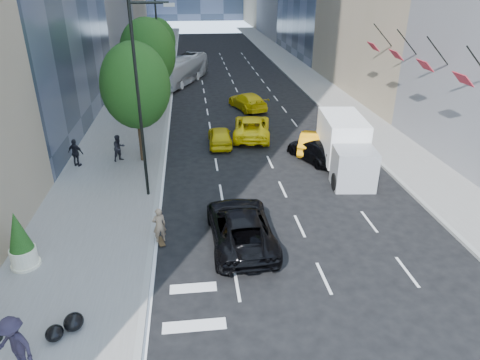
{
  "coord_description": "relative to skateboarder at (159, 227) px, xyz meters",
  "views": [
    {
      "loc": [
        -3.94,
        -17.27,
        10.86
      ],
      "look_at": [
        -1.66,
        2.14,
        1.6
      ],
      "focal_mm": 32.0,
      "sensor_mm": 36.0,
      "label": 1
    }
  ],
  "objects": [
    {
      "name": "pedestrian_a",
      "position": [
        -3.05,
        9.75,
        0.18
      ],
      "size": [
        1.07,
        1.05,
        1.73
      ],
      "primitive_type": "imported",
      "rotation": [
        0.0,
        0.0,
        0.74
      ],
      "color": "black",
      "rests_on": "sidewalk_left"
    },
    {
      "name": "garbage_bags",
      "position": [
        -2.82,
        -5.24,
        -0.42
      ],
      "size": [
        1.14,
        1.1,
        0.56
      ],
      "color": "black",
      "rests_on": "sidewalk_left"
    },
    {
      "name": "tree_far",
      "position": [
        -1.6,
        32.72,
        3.79
      ],
      "size": [
        3.9,
        3.9,
        6.92
      ],
      "color": "#322113",
      "rests_on": "sidewalk_left"
    },
    {
      "name": "facade_flags",
      "position": [
        16.24,
        10.72,
        5.35
      ],
      "size": [
        1.85,
        13.3,
        2.05
      ],
      "color": "black",
      "rests_on": "ground"
    },
    {
      "name": "ground",
      "position": [
        5.6,
        0.72,
        -0.83
      ],
      "size": [
        160.0,
        160.0,
        0.0
      ],
      "primitive_type": "plane",
      "color": "black",
      "rests_on": "ground"
    },
    {
      "name": "black_sedan_lincoln",
      "position": [
        3.6,
        -0.28,
        -0.02
      ],
      "size": [
        2.89,
        5.94,
        1.63
      ],
      "primitive_type": "imported",
      "rotation": [
        0.0,
        0.0,
        3.17
      ],
      "color": "black",
      "rests_on": "ground"
    },
    {
      "name": "skateboarder",
      "position": [
        0.0,
        0.0,
        0.0
      ],
      "size": [
        0.7,
        0.56,
        1.67
      ],
      "primitive_type": "imported",
      "rotation": [
        0.0,
        0.0,
        3.43
      ],
      "color": "#846D52",
      "rests_on": "ground"
    },
    {
      "name": "sidewalk_right",
      "position": [
        15.6,
        30.72,
        -0.76
      ],
      "size": [
        4.0,
        120.0,
        0.15
      ],
      "primitive_type": "cube",
      "color": "slate",
      "rests_on": "ground"
    },
    {
      "name": "box_truck",
      "position": [
        10.89,
        7.06,
        0.77
      ],
      "size": [
        3.08,
        6.8,
        3.15
      ],
      "rotation": [
        0.0,
        0.0,
        -0.11
      ],
      "color": "white",
      "rests_on": "ground"
    },
    {
      "name": "black_sedan_mercedes",
      "position": [
        9.58,
        8.72,
        -0.17
      ],
      "size": [
        3.46,
        4.95,
        1.33
      ],
      "primitive_type": "imported",
      "rotation": [
        0.0,
        0.0,
        3.53
      ],
      "color": "black",
      "rests_on": "ground"
    },
    {
      "name": "taxi_b",
      "position": [
        9.8,
        10.37,
        -0.14
      ],
      "size": [
        2.93,
        4.49,
        1.4
      ],
      "primitive_type": "imported",
      "rotation": [
        0.0,
        0.0,
        2.77
      ],
      "color": "#F89E0D",
      "rests_on": "ground"
    },
    {
      "name": "sidewalk_left",
      "position": [
        -3.4,
        30.72,
        -0.76
      ],
      "size": [
        6.0,
        120.0,
        0.15
      ],
      "primitive_type": "cube",
      "color": "slate",
      "rests_on": "ground"
    },
    {
      "name": "taxi_c",
      "position": [
        6.1,
        13.72,
        -0.05
      ],
      "size": [
        3.46,
        5.99,
        1.57
      ],
      "primitive_type": "imported",
      "rotation": [
        0.0,
        0.0,
        2.98
      ],
      "color": "yellow",
      "rests_on": "ground"
    },
    {
      "name": "lamp_near",
      "position": [
        -0.72,
        4.72,
        4.98
      ],
      "size": [
        2.13,
        0.22,
        10.0
      ],
      "color": "black",
      "rests_on": "sidewalk_left"
    },
    {
      "name": "traffic_signal",
      "position": [
        -0.8,
        40.72,
        3.4
      ],
      "size": [
        2.48,
        0.53,
        5.2
      ],
      "color": "black",
      "rests_on": "sidewalk_left"
    },
    {
      "name": "planter_shrub",
      "position": [
        -5.4,
        -1.23,
        0.5
      ],
      "size": [
        1.04,
        1.04,
        2.5
      ],
      "color": "beige",
      "rests_on": "sidewalk_left"
    },
    {
      "name": "taxi_a",
      "position": [
        3.6,
        12.22,
        -0.15
      ],
      "size": [
        1.66,
        4.02,
        1.36
      ],
      "primitive_type": "imported",
      "rotation": [
        0.0,
        0.0,
        3.13
      ],
      "color": "gold",
      "rests_on": "ground"
    },
    {
      "name": "pedestrian_c",
      "position": [
        -3.81,
        -6.64,
        0.31
      ],
      "size": [
        1.48,
        1.27,
        1.99
      ],
      "primitive_type": "imported",
      "rotation": [
        0.0,
        0.0,
        -0.51
      ],
      "color": "#231E2D",
      "rests_on": "sidewalk_left"
    },
    {
      "name": "tree_mid",
      "position": [
        -1.6,
        19.72,
        4.48
      ],
      "size": [
        4.5,
        4.5,
        7.99
      ],
      "color": "#322113",
      "rests_on": "sidewalk_left"
    },
    {
      "name": "lamp_far",
      "position": [
        -0.72,
        22.72,
        4.98
      ],
      "size": [
        2.13,
        0.22,
        10.0
      ],
      "color": "black",
      "rests_on": "sidewalk_left"
    },
    {
      "name": "city_bus",
      "position": [
        0.8,
        32.6,
        0.64
      ],
      "size": [
        6.33,
        10.75,
        2.95
      ],
      "primitive_type": "imported",
      "rotation": [
        0.0,
        0.0,
        -0.39
      ],
      "color": "silver",
      "rests_on": "ground"
    },
    {
      "name": "pedestrian_b",
      "position": [
        -5.6,
        9.17,
        0.2
      ],
      "size": [
        1.12,
        0.79,
        1.76
      ],
      "primitive_type": "imported",
      "rotation": [
        0.0,
        0.0,
        2.75
      ],
      "color": "black",
      "rests_on": "sidewalk_left"
    },
    {
      "name": "taxi_d",
      "position": [
        6.8,
        21.22,
        -0.09
      ],
      "size": [
        3.52,
        5.5,
        1.48
      ],
      "primitive_type": "imported",
      "rotation": [
        0.0,
        0.0,
        3.45
      ],
      "color": "yellow",
      "rests_on": "ground"
    },
    {
      "name": "tree_near",
      "position": [
        -1.6,
        9.72,
        4.14
      ],
      "size": [
        4.2,
        4.2,
        7.46
      ],
      "color": "#322113",
      "rests_on": "sidewalk_left"
    }
  ]
}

